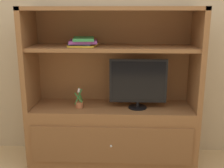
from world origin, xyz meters
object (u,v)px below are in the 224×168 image
at_px(potted_plant, 79,103).
at_px(magazine_stack, 83,42).
at_px(media_console, 112,117).
at_px(tv_monitor, 138,83).

relative_size(potted_plant, magazine_stack, 0.63).
bearing_deg(potted_plant, media_console, 11.44).
xyz_separation_m(tv_monitor, potted_plant, (-0.59, -0.02, -0.21)).
height_order(potted_plant, magazine_stack, magazine_stack).
relative_size(media_console, magazine_stack, 5.06).
distance_m(media_console, potted_plant, 0.38).
distance_m(potted_plant, magazine_stack, 0.62).
bearing_deg(media_console, magazine_stack, -178.42).
bearing_deg(magazine_stack, tv_monitor, -4.46).
distance_m(media_console, magazine_stack, 0.84).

